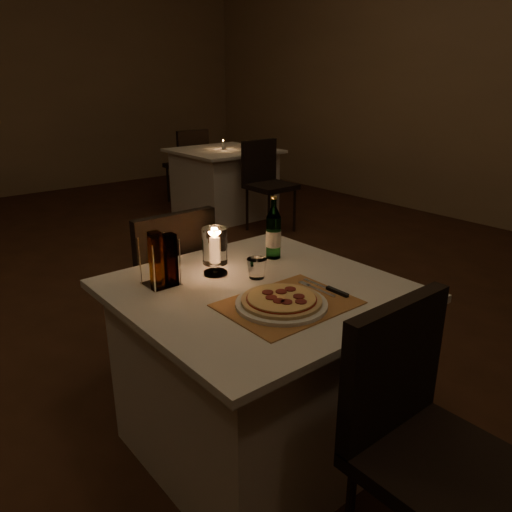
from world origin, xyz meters
TOP-DOWN VIEW (x-y plane):
  - floor at (0.00, 0.00)m, footprint 8.00×10.00m
  - main_table at (-0.02, -0.74)m, footprint 1.00×1.00m
  - chair_near at (-0.02, -1.45)m, footprint 0.42×0.42m
  - chair_far at (-0.02, -0.03)m, footprint 0.42×0.42m
  - placemat at (-0.04, -0.92)m, footprint 0.45×0.34m
  - plate at (-0.07, -0.92)m, footprint 0.32×0.32m
  - pizza at (-0.07, -0.92)m, footprint 0.28×0.28m
  - fork at (0.12, -0.89)m, footprint 0.02×0.18m
  - knife at (0.16, -0.95)m, footprint 0.02×0.22m
  - tumbler at (0.03, -0.66)m, footprint 0.08×0.08m
  - water_bottle at (0.24, -0.52)m, footprint 0.07×0.07m
  - hurricane_candle at (-0.07, -0.53)m, footprint 0.10×0.10m
  - cruet_caddy at (-0.30, -0.50)m, footprint 0.12×0.12m
  - neighbor_table_right at (2.09, 2.43)m, footprint 1.00×1.00m
  - neighbor_chair_ra at (2.09, 1.72)m, footprint 0.42×0.42m
  - neighbor_chair_rb at (2.09, 3.14)m, footprint 0.42×0.42m
  - neighbor_candle_right at (2.09, 2.43)m, footprint 0.03×0.03m

SIDE VIEW (x-z plane):
  - floor at x=0.00m, z-range -0.02..0.00m
  - main_table at x=-0.02m, z-range 0.00..0.74m
  - neighbor_table_right at x=2.09m, z-range 0.00..0.74m
  - chair_near at x=-0.02m, z-range 0.10..1.00m
  - chair_far at x=-0.02m, z-range 0.10..1.00m
  - neighbor_chair_ra at x=2.09m, z-range 0.10..1.00m
  - neighbor_chair_rb at x=2.09m, z-range 0.10..1.00m
  - placemat at x=-0.04m, z-range 0.74..0.74m
  - fork at x=0.12m, z-range 0.74..0.75m
  - knife at x=0.16m, z-range 0.74..0.76m
  - plate at x=-0.07m, z-range 0.74..0.76m
  - pizza at x=-0.07m, z-range 0.76..0.78m
  - tumbler at x=0.03m, z-range 0.74..0.82m
  - neighbor_candle_right at x=2.09m, z-range 0.73..0.84m
  - cruet_caddy at x=-0.30m, z-range 0.73..0.94m
  - water_bottle at x=0.24m, z-range 0.71..0.99m
  - hurricane_candle at x=-0.07m, z-range 0.76..0.95m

